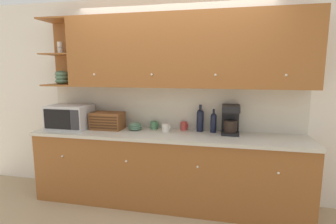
# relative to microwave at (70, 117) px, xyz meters

# --- Properties ---
(ground_plane) EXTENTS (24.00, 24.00, 0.00)m
(ground_plane) POSITION_rel_microwave_xyz_m (1.32, 0.28, -1.07)
(ground_plane) COLOR tan
(wall_back) EXTENTS (5.75, 0.06, 2.60)m
(wall_back) POSITION_rel_microwave_xyz_m (1.32, 0.31, 0.23)
(wall_back) COLOR white
(wall_back) RESTS_ON ground_plane
(counter_unit) EXTENTS (3.37, 0.62, 0.91)m
(counter_unit) POSITION_rel_microwave_xyz_m (1.32, -0.01, -0.61)
(counter_unit) COLOR #935628
(counter_unit) RESTS_ON ground_plane
(backsplash_panel) EXTENTS (3.35, 0.01, 0.56)m
(backsplash_panel) POSITION_rel_microwave_xyz_m (1.32, 0.28, 0.12)
(backsplash_panel) COLOR beige
(backsplash_panel) RESTS_ON counter_unit
(upper_cabinets) EXTENTS (3.35, 0.40, 0.86)m
(upper_cabinets) POSITION_rel_microwave_xyz_m (1.49, 0.10, 0.83)
(upper_cabinets) COLOR #935628
(upper_cabinets) RESTS_ON backsplash_panel
(microwave) EXTENTS (0.52, 0.41, 0.31)m
(microwave) POSITION_rel_microwave_xyz_m (0.00, 0.00, 0.00)
(microwave) COLOR silver
(microwave) RESTS_ON counter_unit
(bread_box) EXTENTS (0.41, 0.27, 0.22)m
(bread_box) POSITION_rel_microwave_xyz_m (0.50, 0.06, -0.05)
(bread_box) COLOR brown
(bread_box) RESTS_ON counter_unit
(bowl_stack_on_counter) EXTENTS (0.18, 0.18, 0.09)m
(bowl_stack_on_counter) POSITION_rel_microwave_xyz_m (0.87, 0.10, -0.11)
(bowl_stack_on_counter) COLOR slate
(bowl_stack_on_counter) RESTS_ON counter_unit
(mug) EXTENTS (0.11, 0.09, 0.10)m
(mug) POSITION_rel_microwave_xyz_m (1.10, 0.20, -0.11)
(mug) COLOR #4C845B
(mug) RESTS_ON counter_unit
(mug_patterned_third) EXTENTS (0.11, 0.10, 0.10)m
(mug_patterned_third) POSITION_rel_microwave_xyz_m (1.28, 0.09, -0.11)
(mug_patterned_third) COLOR silver
(mug_patterned_third) RESTS_ON counter_unit
(mug_blue_second) EXTENTS (0.09, 0.08, 0.11)m
(mug_blue_second) POSITION_rel_microwave_xyz_m (1.50, 0.21, -0.10)
(mug_blue_second) COLOR #B73D38
(mug_blue_second) RESTS_ON counter_unit
(wine_bottle) EXTENTS (0.09, 0.09, 0.34)m
(wine_bottle) POSITION_rel_microwave_xyz_m (1.71, 0.20, -0.00)
(wine_bottle) COLOR black
(wine_bottle) RESTS_ON counter_unit
(second_wine_bottle) EXTENTS (0.07, 0.07, 0.30)m
(second_wine_bottle) POSITION_rel_microwave_xyz_m (1.87, 0.17, -0.02)
(second_wine_bottle) COLOR black
(second_wine_bottle) RESTS_ON counter_unit
(coffee_maker) EXTENTS (0.21, 0.27, 0.36)m
(coffee_maker) POSITION_rel_microwave_xyz_m (2.08, 0.15, 0.03)
(coffee_maker) COLOR black
(coffee_maker) RESTS_ON counter_unit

